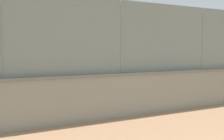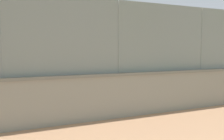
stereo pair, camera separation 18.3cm
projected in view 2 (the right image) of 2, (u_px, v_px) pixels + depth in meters
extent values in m
plane|color=tan|center=(53.00, 76.00, 18.81)|extent=(260.00, 260.00, 0.00)
cube|color=gray|center=(163.00, 92.00, 7.93)|extent=(28.64, 0.91, 1.20)
cube|color=slate|center=(163.00, 72.00, 7.88)|extent=(28.65, 0.97, 0.08)
cube|color=gray|center=(164.00, 38.00, 7.79)|extent=(28.07, 0.55, 2.07)
cylinder|color=gray|center=(201.00, 39.00, 8.45)|extent=(0.07, 0.07, 2.07)
cylinder|color=gray|center=(119.00, 37.00, 7.14)|extent=(0.07, 0.07, 2.07)
cylinder|color=black|center=(114.00, 73.00, 16.83)|extent=(0.21, 0.21, 0.75)
cylinder|color=black|center=(113.00, 74.00, 16.66)|extent=(0.21, 0.21, 0.75)
cylinder|color=#3372B2|center=(114.00, 64.00, 16.69)|extent=(0.47, 0.47, 0.55)
cylinder|color=#936B4C|center=(115.00, 62.00, 16.95)|extent=(0.38, 0.49, 0.16)
cylinder|color=#936B4C|center=(107.00, 62.00, 16.59)|extent=(0.38, 0.49, 0.16)
sphere|color=#936B4C|center=(114.00, 58.00, 16.66)|extent=(0.21, 0.21, 0.21)
cylinder|color=navy|center=(114.00, 57.00, 16.65)|extent=(0.31, 0.31, 0.05)
cylinder|color=black|center=(105.00, 62.00, 16.69)|extent=(0.20, 0.27, 0.04)
ellipsoid|color=#333338|center=(102.00, 62.00, 16.80)|extent=(0.20, 0.26, 0.24)
cylinder|color=navy|center=(195.00, 83.00, 11.66)|extent=(0.17, 0.17, 0.82)
cylinder|color=navy|center=(191.00, 82.00, 11.83)|extent=(0.17, 0.17, 0.82)
cylinder|color=#D14C42|center=(193.00, 68.00, 11.69)|extent=(0.37, 0.37, 0.60)
cylinder|color=#D8AD84|center=(199.00, 65.00, 11.43)|extent=(0.58, 0.15, 0.17)
cylinder|color=#D8AD84|center=(193.00, 65.00, 12.09)|extent=(0.58, 0.15, 0.17)
sphere|color=#D8AD84|center=(193.00, 59.00, 11.65)|extent=(0.23, 0.23, 0.23)
cylinder|color=white|center=(194.00, 57.00, 11.65)|extent=(0.27, 0.27, 0.05)
sphere|color=yellow|center=(131.00, 58.00, 15.80)|extent=(0.10, 0.10, 0.10)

